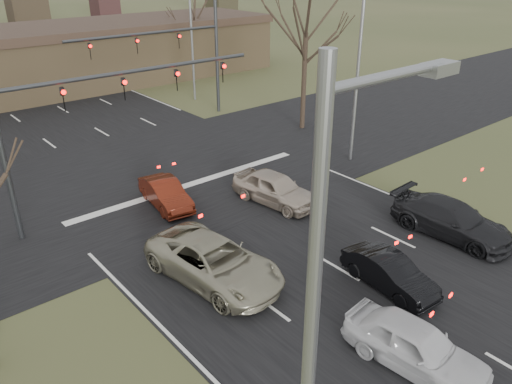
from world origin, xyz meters
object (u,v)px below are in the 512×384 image
at_px(streetlight_right_far, 189,29).
at_px(car_silver_suv, 214,261).
at_px(car_red_ahead, 166,194).
at_px(building, 51,58).
at_px(streetlight_right_near, 356,63).
at_px(car_silver_ahead, 275,188).
at_px(car_white_sedan, 415,346).
at_px(car_black_hatch, 389,272).
at_px(car_charcoal_sedan, 452,219).
at_px(mast_arm_near, 79,107).
at_px(mast_arm_far, 183,48).

relative_size(streetlight_right_far, car_silver_suv, 1.80).
distance_m(streetlight_right_far, car_red_ahead, 19.82).
xyz_separation_m(building, streetlight_right_near, (6.82, -28.00, 2.92)).
relative_size(streetlight_right_near, car_silver_ahead, 2.24).
relative_size(building, car_white_sedan, 10.04).
height_order(building, car_white_sedan, building).
height_order(car_black_hatch, car_red_ahead, car_red_ahead).
distance_m(streetlight_right_near, streetlight_right_far, 17.01).
bearing_deg(car_silver_ahead, car_charcoal_sedan, -70.26).
xyz_separation_m(car_charcoal_sedan, car_red_ahead, (-7.81, 10.10, -0.11)).
xyz_separation_m(mast_arm_near, car_black_hatch, (5.73, -11.97, -4.46)).
bearing_deg(car_black_hatch, streetlight_right_near, 52.20).
height_order(mast_arm_far, streetlight_right_far, streetlight_right_far).
distance_m(building, mast_arm_far, 15.75).
distance_m(building, car_silver_suv, 33.21).
distance_m(building, mast_arm_near, 26.14).
height_order(mast_arm_near, car_silver_ahead, mast_arm_near).
relative_size(car_white_sedan, car_black_hatch, 1.14).
height_order(mast_arm_far, car_silver_ahead, mast_arm_far).
height_order(car_white_sedan, car_black_hatch, car_white_sedan).
bearing_deg(mast_arm_near, building, 73.87).
distance_m(mast_arm_far, car_white_sedan, 26.43).
bearing_deg(car_charcoal_sedan, streetlight_right_far, 78.71).
height_order(mast_arm_far, car_charcoal_sedan, mast_arm_far).
height_order(building, car_charcoal_sedan, building).
bearing_deg(car_white_sedan, mast_arm_near, 96.27).
distance_m(streetlight_right_near, car_black_hatch, 13.21).
xyz_separation_m(building, car_silver_ahead, (-0.11, -29.34, -1.91)).
distance_m(mast_arm_near, car_silver_suv, 8.83).
xyz_separation_m(mast_arm_far, car_charcoal_sedan, (-0.65, -21.39, -4.27)).
bearing_deg(car_white_sedan, streetlight_right_far, 62.54).
xyz_separation_m(mast_arm_far, streetlight_right_near, (2.64, -13.00, 0.57)).
xyz_separation_m(building, streetlight_right_far, (7.32, -11.00, 2.92)).
xyz_separation_m(streetlight_right_near, car_charcoal_sedan, (-3.29, -8.39, -4.84)).
height_order(car_black_hatch, car_charcoal_sedan, car_charcoal_sedan).
bearing_deg(building, mast_arm_near, -106.13).
xyz_separation_m(mast_arm_near, car_white_sedan, (3.16, -14.74, -4.35)).
bearing_deg(car_white_sedan, car_silver_ahead, 63.35).
bearing_deg(mast_arm_near, streetlight_right_near, -12.05).
distance_m(building, car_charcoal_sedan, 36.61).
bearing_deg(car_silver_ahead, streetlight_right_near, 3.33).
height_order(car_red_ahead, car_silver_ahead, car_silver_ahead).
bearing_deg(car_white_sedan, car_silver_suv, 99.33).
height_order(streetlight_right_far, car_charcoal_sedan, streetlight_right_far).
distance_m(streetlight_right_far, car_white_sedan, 31.30).
distance_m(car_silver_suv, car_silver_ahead, 6.74).
xyz_separation_m(mast_arm_near, mast_arm_far, (11.41, 10.00, -0.06)).
relative_size(streetlight_right_near, car_red_ahead, 2.61).
xyz_separation_m(car_silver_suv, car_silver_ahead, (5.89, 3.27, -0.01)).
bearing_deg(car_white_sedan, mast_arm_far, 65.72).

